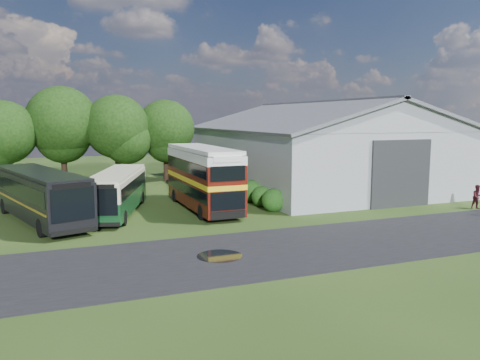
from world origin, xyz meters
name	(u,v)px	position (x,y,z in m)	size (l,w,h in m)	color
ground	(228,238)	(0.00, 0.00, 0.00)	(120.00, 120.00, 0.00)	#1C3511
asphalt_road	(302,247)	(3.00, -3.00, 0.00)	(60.00, 8.00, 0.02)	black
puddle	(220,256)	(-1.50, -3.00, 0.00)	(2.20, 2.20, 0.01)	black
storage_shed	(317,143)	(15.00, 15.98, 4.17)	(18.80, 24.80, 8.15)	gray
tree_left_b	(3,133)	(-13.00, 23.50, 5.25)	(5.78, 5.78, 8.16)	black
tree_mid	(62,122)	(-8.00, 24.80, 6.18)	(6.80, 6.80, 9.60)	black
tree_right_a	(117,127)	(-3.00, 23.80, 5.69)	(6.26, 6.26, 8.83)	black
tree_right_b	(165,129)	(2.00, 24.60, 5.44)	(5.98, 5.98, 8.45)	black
shrub_front	(273,211)	(5.60, 6.00, 0.00)	(1.70, 1.70, 1.70)	#194714
shrub_mid	(262,206)	(5.60, 8.00, 0.00)	(1.60, 1.60, 1.60)	#194714
shrub_back	(252,202)	(5.60, 10.00, 0.00)	(1.80, 1.80, 1.80)	#194714
bus_green_single	(117,191)	(-4.81, 9.14, 1.55)	(5.56, 10.81, 2.92)	black
bus_maroon_double	(203,178)	(1.17, 8.56, 2.25)	(2.80, 10.52, 4.51)	black
bus_dark_single	(40,195)	(-9.70, 8.32, 1.74)	(6.26, 12.09, 3.26)	black
visitor_b	(478,197)	(19.70, 1.24, 0.88)	(0.85, 0.67, 1.76)	#3A1219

